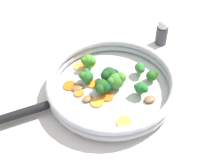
{
  "coord_description": "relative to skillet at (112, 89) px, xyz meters",
  "views": [
    {
      "loc": [
        0.29,
        0.42,
        0.56
      ],
      "look_at": [
        0.0,
        0.0,
        0.03
      ],
      "focal_mm": 42.0,
      "sensor_mm": 36.0,
      "label": 1
    }
  ],
  "objects": [
    {
      "name": "broccoli_floret_5",
      "position": [
        -0.01,
        -0.02,
        0.04
      ],
      "size": [
        0.06,
        0.05,
        0.05
      ],
      "color": "#698552",
      "rests_on": "skillet"
    },
    {
      "name": "broccoli_floret_6",
      "position": [
        -0.05,
        0.07,
        0.03
      ],
      "size": [
        0.03,
        0.04,
        0.04
      ],
      "color": "#6F9555",
      "rests_on": "skillet"
    },
    {
      "name": "broccoli_floret_0",
      "position": [
        0.01,
        -0.11,
        0.04
      ],
      "size": [
        0.04,
        0.04,
        0.05
      ],
      "color": "#7CAE6E",
      "rests_on": "skillet"
    },
    {
      "name": "mushroom_piece_0",
      "position": [
        0.08,
        -0.05,
        0.01
      ],
      "size": [
        0.04,
        0.03,
        0.01
      ],
      "primitive_type": "ellipsoid",
      "rotation": [
        0.0,
        0.0,
        0.02
      ],
      "color": "brown",
      "rests_on": "skillet"
    },
    {
      "name": "skillet_rivet_right",
      "position": [
        0.17,
        0.01,
        0.01
      ],
      "size": [
        0.01,
        0.01,
        0.01
      ],
      "primitive_type": "sphere",
      "color": "#B4B5BC",
      "rests_on": "skillet"
    },
    {
      "name": "mushroom_piece_1",
      "position": [
        0.08,
        0.0,
        0.01
      ],
      "size": [
        0.03,
        0.02,
        0.01
      ],
      "primitive_type": "ellipsoid",
      "rotation": [
        0.0,
        0.0,
        6.25
      ],
      "color": "olive",
      "rests_on": "skillet"
    },
    {
      "name": "carrot_slice_1",
      "position": [
        0.1,
        -0.07,
        0.01
      ],
      "size": [
        0.05,
        0.05,
        0.0
      ],
      "primitive_type": "cylinder",
      "rotation": [
        0.0,
        0.0,
        2.86
      ],
      "color": "#D75D10",
      "rests_on": "skillet"
    },
    {
      "name": "salt_shaker",
      "position": [
        -0.27,
        -0.09,
        0.04
      ],
      "size": [
        0.04,
        0.04,
        0.09
      ],
      "color": "#333338",
      "rests_on": "ground_plane"
    },
    {
      "name": "broccoli_floret_1",
      "position": [
        -0.11,
        0.04,
        0.03
      ],
      "size": [
        0.04,
        0.03,
        0.04
      ],
      "color": "#7A9951",
      "rests_on": "skillet"
    },
    {
      "name": "skillet",
      "position": [
        0.0,
        0.0,
        0.0
      ],
      "size": [
        0.34,
        0.34,
        0.01
      ],
      "primitive_type": "cylinder",
      "color": "#B2B5B7",
      "rests_on": "ground_plane"
    },
    {
      "name": "carrot_slice_2",
      "position": [
        0.07,
        0.02,
        0.01
      ],
      "size": [
        0.04,
        0.04,
        0.01
      ],
      "primitive_type": "cylinder",
      "rotation": [
        0.0,
        0.0,
        6.05
      ],
      "color": "orange",
      "rests_on": "skillet"
    },
    {
      "name": "mushroom_piece_2",
      "position": [
        -0.06,
        0.1,
        0.01
      ],
      "size": [
        0.04,
        0.03,
        0.01
      ],
      "primitive_type": "ellipsoid",
      "rotation": [
        0.0,
        0.0,
        6.11
      ],
      "color": "brown",
      "rests_on": "skillet"
    },
    {
      "name": "carrot_slice_5",
      "position": [
        0.09,
        -0.03,
        0.01
      ],
      "size": [
        0.03,
        0.03,
        0.01
      ],
      "primitive_type": "cylinder",
      "rotation": [
        0.0,
        0.0,
        4.99
      ],
      "color": "orange",
      "rests_on": "skillet"
    },
    {
      "name": "carrot_slice_4",
      "position": [
        0.03,
        -0.13,
        0.01
      ],
      "size": [
        0.04,
        0.04,
        0.0
      ],
      "primitive_type": "cylinder",
      "rotation": [
        0.0,
        0.0,
        3.06
      ],
      "color": "#F98C3F",
      "rests_on": "skillet"
    },
    {
      "name": "broccoli_floret_4",
      "position": [
        -0.1,
        0.0,
        0.03
      ],
      "size": [
        0.03,
        0.04,
        0.04
      ],
      "color": "#72A54F",
      "rests_on": "skillet"
    },
    {
      "name": "broccoli_floret_2",
      "position": [
        0.05,
        -0.06,
        0.03
      ],
      "size": [
        0.04,
        0.04,
        0.04
      ],
      "color": "#7AA96C",
      "rests_on": "skillet"
    },
    {
      "name": "broccoli_floret_7",
      "position": [
        -0.01,
        0.01,
        0.04
      ],
      "size": [
        0.06,
        0.05,
        0.05
      ],
      "color": "#6A9356",
      "rests_on": "skillet"
    },
    {
      "name": "carrot_slice_0",
      "position": [
        0.04,
        -0.05,
        0.01
      ],
      "size": [
        0.05,
        0.05,
        0.0
      ],
      "primitive_type": "cylinder",
      "rotation": [
        0.0,
        0.0,
        0.41
      ],
      "color": "orange",
      "rests_on": "skillet"
    },
    {
      "name": "broccoli_floret_3",
      "position": [
        0.04,
        0.0,
        0.03
      ],
      "size": [
        0.04,
        0.05,
        0.05
      ],
      "color": "#77954E",
      "rests_on": "skillet"
    },
    {
      "name": "mushroom_piece_3",
      "position": [
        0.02,
        -0.04,
        0.01
      ],
      "size": [
        0.02,
        0.03,
        0.01
      ],
      "primitive_type": "ellipsoid",
      "rotation": [
        0.0,
        0.0,
        1.57
      ],
      "color": "brown",
      "rests_on": "skillet"
    },
    {
      "name": "carrot_slice_6",
      "position": [
        0.03,
        0.02,
        0.01
      ],
      "size": [
        0.05,
        0.05,
        0.01
      ],
      "primitive_type": "cylinder",
      "rotation": [
        0.0,
        0.0,
        0.55
      ],
      "color": "orange",
      "rests_on": "skillet"
    },
    {
      "name": "skillet_rivet_left",
      "position": [
        0.15,
        -0.08,
        0.01
      ],
      "size": [
        0.01,
        0.01,
        0.01
      ],
      "primitive_type": "sphere",
      "color": "#B5B1B7",
      "rests_on": "skillet"
    },
    {
      "name": "skillet_rim_wall",
      "position": [
        0.0,
        0.0,
        0.03
      ],
      "size": [
        0.37,
        0.37,
        0.04
      ],
      "color": "#ABB0BC",
      "rests_on": "skillet"
    },
    {
      "name": "carrot_slice_7",
      "position": [
        -0.0,
        -0.13,
        0.01
      ],
      "size": [
        0.05,
        0.05,
        0.01
      ],
      "primitive_type": "cylinder",
      "rotation": [
        0.0,
        0.0,
        2.65
      ],
      "color": "orange",
      "rests_on": "skillet"
    },
    {
      "name": "ground_plane",
      "position": [
        0.0,
        0.0,
        -0.01
      ],
      "size": [
        4.0,
        4.0,
        0.0
      ],
      "primitive_type": "plane",
      "color": "#BBB6B8"
    },
    {
      "name": "skillet_handle",
      "position": [
        0.26,
        -0.05,
        0.02
      ],
      "size": [
        0.19,
        0.06,
        0.02
      ],
      "primitive_type": "cylinder",
      "rotation": [
        1.57,
        0.0,
        1.37
      ],
      "color": "black",
      "rests_on": "skillet"
    },
    {
      "name": "carrot_slice_3",
      "position": [
        0.05,
        0.12,
        0.01
      ],
      "size": [
        0.05,
        0.05,
        0.0
      ],
      "primitive_type": "cylinder",
      "rotation": [
        0.0,
        0.0,
        3.4
      ],
      "color": "orange",
      "rests_on": "skillet"
    }
  ]
}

